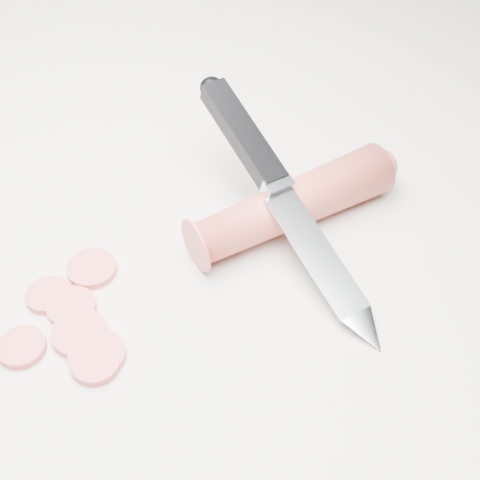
% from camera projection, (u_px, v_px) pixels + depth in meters
% --- Properties ---
extents(ground, '(2.40, 2.40, 0.00)m').
position_uv_depth(ground, '(140.00, 255.00, 0.51)').
color(ground, beige).
rests_on(ground, ground).
extents(carrot, '(0.12, 0.17, 0.04)m').
position_uv_depth(carrot, '(292.00, 204.00, 0.52)').
color(carrot, '#BE3E32').
rests_on(carrot, ground).
extents(carrot_slice_0, '(0.03, 0.03, 0.01)m').
position_uv_depth(carrot_slice_0, '(48.00, 295.00, 0.48)').
color(carrot_slice_0, '#CD4849').
rests_on(carrot_slice_0, ground).
extents(carrot_slice_1, '(0.04, 0.04, 0.01)m').
position_uv_depth(carrot_slice_1, '(92.00, 269.00, 0.50)').
color(carrot_slice_1, '#CD4849').
rests_on(carrot_slice_1, ground).
extents(carrot_slice_2, '(0.04, 0.04, 0.01)m').
position_uv_depth(carrot_slice_2, '(79.00, 333.00, 0.46)').
color(carrot_slice_2, '#CD4849').
rests_on(carrot_slice_2, ground).
extents(carrot_slice_3, '(0.03, 0.03, 0.01)m').
position_uv_depth(carrot_slice_3, '(96.00, 363.00, 0.44)').
color(carrot_slice_3, '#CD4849').
rests_on(carrot_slice_3, ground).
extents(carrot_slice_4, '(0.04, 0.04, 0.01)m').
position_uv_depth(carrot_slice_4, '(97.00, 355.00, 0.45)').
color(carrot_slice_4, '#CD4849').
rests_on(carrot_slice_4, ground).
extents(carrot_slice_5, '(0.03, 0.03, 0.01)m').
position_uv_depth(carrot_slice_5, '(71.00, 307.00, 0.48)').
color(carrot_slice_5, '#CD4849').
rests_on(carrot_slice_5, ground).
extents(carrot_slice_6, '(0.03, 0.03, 0.01)m').
position_uv_depth(carrot_slice_6, '(22.00, 347.00, 0.45)').
color(carrot_slice_6, '#CD4849').
rests_on(carrot_slice_6, ground).
extents(kitchen_knife, '(0.23, 0.15, 0.09)m').
position_uv_depth(kitchen_knife, '(288.00, 199.00, 0.50)').
color(kitchen_knife, '#BBBDC2').
rests_on(kitchen_knife, ground).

